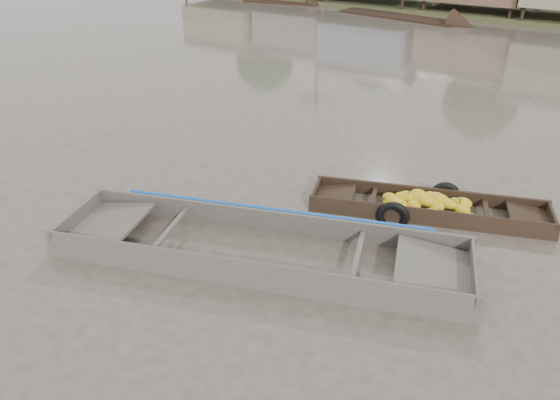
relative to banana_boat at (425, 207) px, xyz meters
The scene contains 3 objects.
ground 3.57m from the banana_boat, 123.03° to the right, with size 120.00×120.00×0.00m, color #484137.
banana_boat is the anchor object (origin of this frame).
viewer_boat 4.04m from the banana_boat, 122.49° to the right, with size 8.43×4.43×0.66m.
Camera 1 is at (4.79, -7.85, 6.14)m, focal length 35.00 mm.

